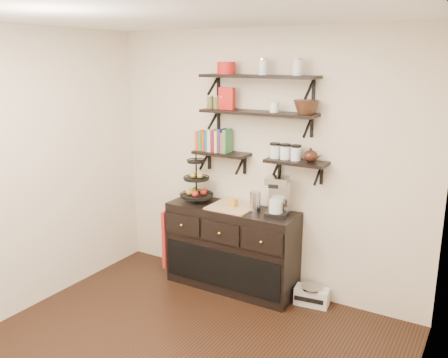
# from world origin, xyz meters

# --- Properties ---
(ceiling) EXTENTS (3.50, 3.50, 0.02)m
(ceiling) POSITION_xyz_m (0.00, 0.00, 2.70)
(ceiling) COLOR white
(ceiling) RESTS_ON back_wall
(back_wall) EXTENTS (3.50, 0.02, 2.70)m
(back_wall) POSITION_xyz_m (0.00, 1.75, 1.35)
(back_wall) COLOR beige
(back_wall) RESTS_ON ground
(left_wall) EXTENTS (0.02, 3.50, 2.70)m
(left_wall) POSITION_xyz_m (-1.75, 0.00, 1.35)
(left_wall) COLOR beige
(left_wall) RESTS_ON ground
(right_wall) EXTENTS (0.02, 3.50, 2.70)m
(right_wall) POSITION_xyz_m (1.75, 0.00, 1.35)
(right_wall) COLOR beige
(right_wall) RESTS_ON ground
(shelf_top) EXTENTS (1.20, 0.27, 0.23)m
(shelf_top) POSITION_xyz_m (0.00, 1.62, 2.23)
(shelf_top) COLOR black
(shelf_top) RESTS_ON back_wall
(shelf_mid) EXTENTS (1.20, 0.27, 0.23)m
(shelf_mid) POSITION_xyz_m (0.00, 1.62, 1.88)
(shelf_mid) COLOR black
(shelf_mid) RESTS_ON back_wall
(shelf_low_left) EXTENTS (0.60, 0.25, 0.23)m
(shelf_low_left) POSITION_xyz_m (-0.42, 1.63, 1.43)
(shelf_low_left) COLOR black
(shelf_low_left) RESTS_ON back_wall
(shelf_low_right) EXTENTS (0.60, 0.25, 0.23)m
(shelf_low_right) POSITION_xyz_m (0.42, 1.63, 1.43)
(shelf_low_right) COLOR black
(shelf_low_right) RESTS_ON back_wall
(cookbooks) EXTENTS (0.36, 0.15, 0.26)m
(cookbooks) POSITION_xyz_m (-0.51, 1.63, 1.56)
(cookbooks) COLOR #D84916
(cookbooks) RESTS_ON shelf_low_left
(glass_canisters) EXTENTS (0.32, 0.10, 0.13)m
(glass_canisters) POSITION_xyz_m (0.30, 1.63, 1.51)
(glass_canisters) COLOR silver
(glass_canisters) RESTS_ON shelf_low_right
(sideboard) EXTENTS (1.40, 0.50, 0.92)m
(sideboard) POSITION_xyz_m (-0.23, 1.51, 0.45)
(sideboard) COLOR black
(sideboard) RESTS_ON floor
(fruit_stand) EXTENTS (0.35, 0.35, 0.52)m
(fruit_stand) POSITION_xyz_m (-0.66, 1.52, 1.08)
(fruit_stand) COLOR black
(fruit_stand) RESTS_ON sideboard
(candle) EXTENTS (0.08, 0.08, 0.08)m
(candle) POSITION_xyz_m (-0.22, 1.51, 0.96)
(candle) COLOR #B37D29
(candle) RESTS_ON sideboard
(coffee_maker) EXTENTS (0.25, 0.25, 0.39)m
(coffee_maker) POSITION_xyz_m (0.28, 1.54, 1.09)
(coffee_maker) COLOR black
(coffee_maker) RESTS_ON sideboard
(thermal_carafe) EXTENTS (0.11, 0.11, 0.22)m
(thermal_carafe) POSITION_xyz_m (0.05, 1.49, 1.01)
(thermal_carafe) COLOR silver
(thermal_carafe) RESTS_ON sideboard
(apron) EXTENTS (0.04, 0.28, 0.65)m
(apron) POSITION_xyz_m (-0.96, 1.41, 0.46)
(apron) COLOR #A3112A
(apron) RESTS_ON sideboard
(radio) EXTENTS (0.35, 0.25, 0.20)m
(radio) POSITION_xyz_m (0.65, 1.59, 0.10)
(radio) COLOR silver
(radio) RESTS_ON floor
(recipe_box) EXTENTS (0.16, 0.07, 0.22)m
(recipe_box) POSITION_xyz_m (-0.35, 1.61, 2.01)
(recipe_box) COLOR red
(recipe_box) RESTS_ON shelf_mid
(walnut_bowl) EXTENTS (0.24, 0.24, 0.13)m
(walnut_bowl) POSITION_xyz_m (0.50, 1.61, 1.96)
(walnut_bowl) COLOR black
(walnut_bowl) RESTS_ON shelf_mid
(ramekins) EXTENTS (0.09, 0.09, 0.10)m
(ramekins) POSITION_xyz_m (0.18, 1.61, 1.95)
(ramekins) COLOR white
(ramekins) RESTS_ON shelf_mid
(teapot) EXTENTS (0.21, 0.17, 0.14)m
(teapot) POSITION_xyz_m (0.56, 1.63, 1.52)
(teapot) COLOR black
(teapot) RESTS_ON shelf_low_right
(red_pot) EXTENTS (0.18, 0.18, 0.12)m
(red_pot) POSITION_xyz_m (-0.36, 1.61, 2.31)
(red_pot) COLOR red
(red_pot) RESTS_ON shelf_top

